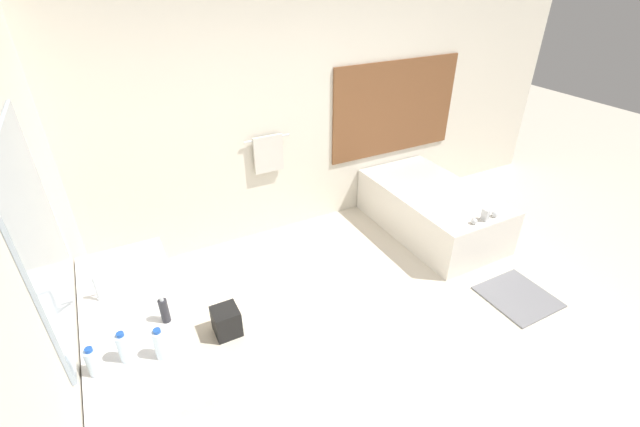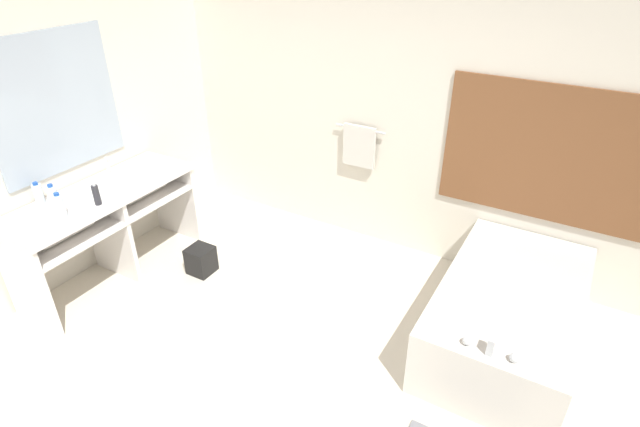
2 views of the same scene
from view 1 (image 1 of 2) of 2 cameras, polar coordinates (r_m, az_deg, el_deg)
ground_plane at (r=3.73m, az=11.79°, el=-17.49°), size 16.00×16.00×0.00m
wall_back_with_blinds at (r=4.63m, az=-3.46°, el=13.20°), size 7.40×0.13×2.70m
wall_left_with_mirror at (r=2.33m, az=-33.26°, el=-12.29°), size 0.08×7.40×2.70m
vanity_counter at (r=3.14m, az=-22.81°, el=-14.94°), size 0.60×1.62×0.84m
sink_faucet at (r=3.13m, az=-27.54°, el=-8.91°), size 0.09×0.04×0.18m
bathtub at (r=5.07m, az=14.66°, el=0.75°), size 0.95×1.67×0.64m
water_bottle_1 at (r=2.66m, az=-24.64°, el=-15.90°), size 0.07×0.07×0.20m
water_bottle_2 at (r=2.66m, az=-27.99°, el=-17.06°), size 0.07×0.07×0.19m
water_bottle_3 at (r=2.60m, az=-20.51°, el=-15.98°), size 0.07×0.07×0.21m
soap_dispenser at (r=2.81m, az=-20.05°, el=-12.03°), size 0.05×0.05×0.19m
waste_bin at (r=3.79m, az=-12.38°, el=-13.87°), size 0.21×0.21×0.25m
bath_mat at (r=4.51m, az=24.87°, el=-10.03°), size 0.59×0.61×0.02m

